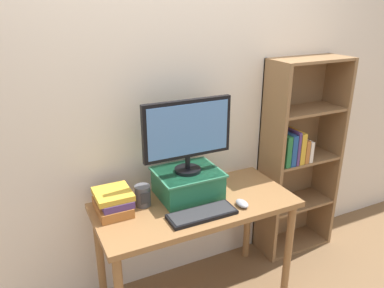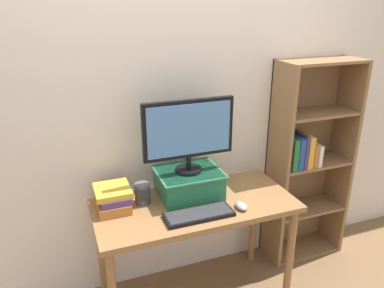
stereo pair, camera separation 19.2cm
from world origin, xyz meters
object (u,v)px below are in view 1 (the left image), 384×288
keyboard (202,214)px  computer_monitor (187,132)px  computer_mouse (242,203)px  desk_speaker (143,196)px  desk (196,217)px  bookshelf_unit (297,156)px  book_stack (113,201)px  riser_box (187,182)px

keyboard → computer_monitor: bearing=83.1°
computer_mouse → desk_speaker: bearing=152.7°
desk → desk_speaker: (-0.30, 0.12, 0.16)m
bookshelf_unit → computer_mouse: size_ratio=14.89×
keyboard → desk_speaker: (-0.27, 0.27, 0.05)m
bookshelf_unit → keyboard: size_ratio=3.81×
desk → book_stack: book_stack is taller
riser_box → book_stack: riser_box is taller
book_stack → desk_speaker: 0.18m
book_stack → desk_speaker: size_ratio=2.04×
computer_monitor → bookshelf_unit: bearing=6.7°
computer_mouse → book_stack: bearing=158.3°
riser_box → keyboard: size_ratio=0.99×
computer_monitor → desk: bearing=-88.5°
bookshelf_unit → computer_mouse: (-0.76, -0.39, -0.02)m
riser_box → bookshelf_unit: bearing=6.6°
keyboard → desk: bearing=77.1°
riser_box → desk: bearing=-88.5°
desk → keyboard: 0.19m
desk → bookshelf_unit: (0.99, 0.23, 0.14)m
computer_mouse → desk: bearing=145.7°
computer_mouse → desk_speaker: (-0.54, 0.28, 0.05)m
desk → desk_speaker: bearing=158.9°
riser_box → computer_mouse: riser_box is taller
bookshelf_unit → riser_box: bearing=-173.4°
riser_box → computer_monitor: bearing=-90.0°
bookshelf_unit → computer_monitor: size_ratio=2.71×
keyboard → desk_speaker: size_ratio=3.13×
book_stack → riser_box: bearing=-1.3°
riser_box → desk_speaker: riser_box is taller
bookshelf_unit → computer_monitor: bookshelf_unit is taller
desk → book_stack: 0.52m
desk → computer_mouse: bearing=-34.3°
book_stack → bookshelf_unit: bearing=4.0°
computer_monitor → desk_speaker: 0.47m
keyboard → computer_mouse: computer_mouse is taller
bookshelf_unit → computer_mouse: bearing=-152.8°
book_stack → desk_speaker: bearing=-2.6°
desk_speaker → computer_mouse: bearing=-27.3°
desk → riser_box: bearing=91.5°
computer_mouse → bookshelf_unit: bearing=27.2°
computer_monitor → keyboard: (-0.03, -0.26, -0.42)m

